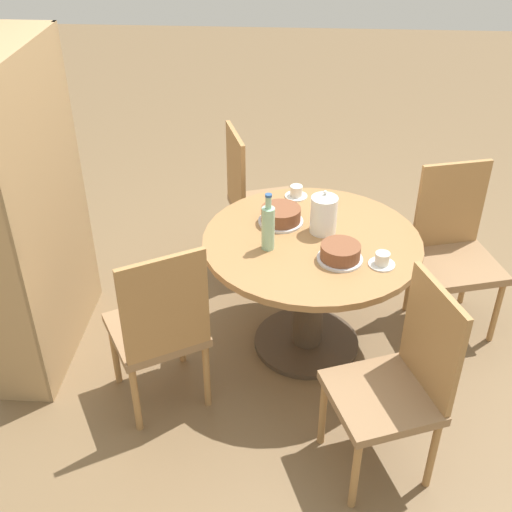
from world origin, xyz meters
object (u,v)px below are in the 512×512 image
(chair_b, at_px, (455,248))
(chair_c, at_px, (256,199))
(coffee_pot, at_px, (324,213))
(cake_second, at_px, (340,253))
(chair_a, at_px, (398,382))
(water_bottle, at_px, (268,227))
(bookshelf, at_px, (34,219))
(chair_d, at_px, (160,327))
(cup_a, at_px, (296,192))
(cup_b, at_px, (382,260))
(cake_main, at_px, (281,215))

(chair_b, height_order, chair_c, same)
(coffee_pot, relative_size, cake_second, 1.07)
(chair_a, distance_m, water_bottle, 0.95)
(chair_b, relative_size, bookshelf, 0.57)
(water_bottle, bearing_deg, chair_b, -68.96)
(coffee_pot, bearing_deg, chair_a, -160.04)
(chair_a, xyz_separation_m, bookshelf, (0.72, 1.77, 0.31))
(chair_d, height_order, bookshelf, bookshelf)
(chair_b, distance_m, chair_c, 1.24)
(chair_b, distance_m, bookshelf, 2.26)
(bookshelf, relative_size, coffee_pot, 6.97)
(cup_a, relative_size, cup_b, 1.00)
(chair_a, distance_m, bookshelf, 1.93)
(chair_c, height_order, cup_b, chair_c)
(chair_a, bearing_deg, cup_b, 163.22)
(cup_a, bearing_deg, water_bottle, 166.16)
(chair_a, relative_size, water_bottle, 3.16)
(chair_b, distance_m, cup_a, 0.93)
(chair_c, xyz_separation_m, cup_b, (-1.00, -0.66, 0.24))
(coffee_pot, height_order, cup_b, coffee_pot)
(chair_b, bearing_deg, cup_a, 155.09)
(bookshelf, height_order, water_bottle, bookshelf)
(chair_c, bearing_deg, coffee_pot, -169.69)
(water_bottle, bearing_deg, bookshelf, 87.69)
(chair_b, relative_size, cup_b, 7.48)
(chair_d, bearing_deg, bookshelf, -61.60)
(chair_a, relative_size, chair_d, 1.00)
(cake_second, bearing_deg, bookshelf, 85.09)
(coffee_pot, xyz_separation_m, water_bottle, (-0.17, 0.27, 0.02))
(chair_a, relative_size, cake_main, 3.99)
(cake_main, bearing_deg, chair_d, 139.63)
(cake_second, bearing_deg, coffee_pot, 16.38)
(bookshelf, xyz_separation_m, water_bottle, (-0.05, -1.18, 0.03))
(chair_b, xyz_separation_m, bookshelf, (-0.35, 2.21, 0.31))
(chair_a, relative_size, cake_second, 4.28)
(chair_b, height_order, cup_a, chair_b)
(chair_a, bearing_deg, cake_second, -178.98)
(chair_a, height_order, coffee_pot, chair_a)
(chair_b, relative_size, coffee_pot, 4.00)
(chair_a, relative_size, cup_a, 7.48)
(chair_d, xyz_separation_m, cake_second, (0.30, -0.84, 0.25))
(coffee_pot, xyz_separation_m, cup_a, (0.37, 0.14, -0.08))
(chair_a, bearing_deg, bookshelf, -132.74)
(cake_second, xyz_separation_m, cup_a, (0.63, 0.22, -0.01))
(chair_d, height_order, cake_second, chair_d)
(bookshelf, distance_m, water_bottle, 1.18)
(water_bottle, distance_m, cake_second, 0.37)
(water_bottle, bearing_deg, cup_b, -101.87)
(bookshelf, relative_size, water_bottle, 5.51)
(cup_a, bearing_deg, coffee_pot, -159.09)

